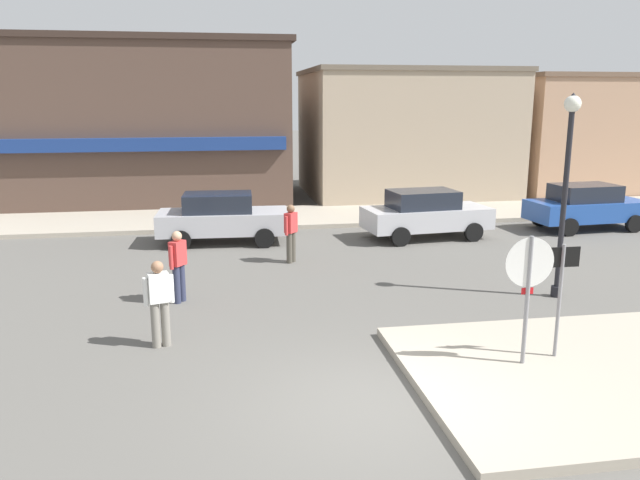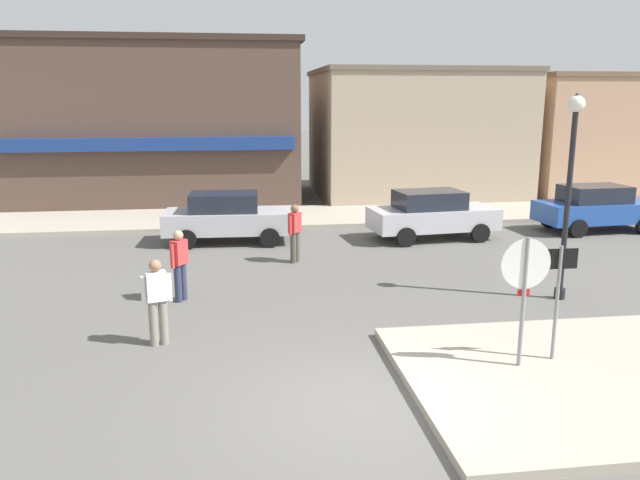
{
  "view_description": "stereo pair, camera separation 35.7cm",
  "coord_description": "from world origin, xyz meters",
  "px_view_note": "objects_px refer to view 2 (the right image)",
  "views": [
    {
      "loc": [
        -2.15,
        -8.16,
        4.43
      ],
      "look_at": [
        -0.04,
        4.5,
        1.5
      ],
      "focal_mm": 35.0,
      "sensor_mm": 36.0,
      "label": 1
    },
    {
      "loc": [
        -1.8,
        -8.21,
        4.43
      ],
      "look_at": [
        -0.04,
        4.5,
        1.5
      ],
      "focal_mm": 35.0,
      "sensor_mm": 36.0,
      "label": 2
    }
  ],
  "objects_px": {
    "parked_car_second": "(432,214)",
    "parked_car_third": "(596,207)",
    "stop_sign": "(524,285)",
    "lamp_post": "(571,168)",
    "one_way_sign": "(558,291)",
    "parked_car_nearest": "(228,217)",
    "pedestrian_crossing_near": "(180,263)",
    "pedestrian_crossing_far": "(157,300)",
    "pedestrian_kerb_side": "(295,231)"
  },
  "relations": [
    {
      "from": "parked_car_second",
      "to": "parked_car_third",
      "type": "bearing_deg",
      "value": 4.24
    },
    {
      "from": "parked_car_second",
      "to": "stop_sign",
      "type": "bearing_deg",
      "value": -99.69
    },
    {
      "from": "stop_sign",
      "to": "parked_car_third",
      "type": "xyz_separation_m",
      "value": [
        7.61,
        10.39,
        -0.71
      ]
    },
    {
      "from": "lamp_post",
      "to": "one_way_sign",
      "type": "bearing_deg",
      "value": -120.25
    },
    {
      "from": "parked_car_nearest",
      "to": "pedestrian_crossing_near",
      "type": "height_order",
      "value": "pedestrian_crossing_near"
    },
    {
      "from": "pedestrian_crossing_near",
      "to": "stop_sign",
      "type": "bearing_deg",
      "value": -38.58
    },
    {
      "from": "parked_car_nearest",
      "to": "stop_sign",
      "type": "bearing_deg",
      "value": -65.29
    },
    {
      "from": "pedestrian_crossing_near",
      "to": "pedestrian_crossing_far",
      "type": "bearing_deg",
      "value": -94.43
    },
    {
      "from": "one_way_sign",
      "to": "pedestrian_kerb_side",
      "type": "relative_size",
      "value": 1.3
    },
    {
      "from": "parked_car_third",
      "to": "pedestrian_kerb_side",
      "type": "xyz_separation_m",
      "value": [
        -10.55,
        -2.77,
        0.06
      ]
    },
    {
      "from": "pedestrian_kerb_side",
      "to": "parked_car_nearest",
      "type": "bearing_deg",
      "value": 123.73
    },
    {
      "from": "parked_car_nearest",
      "to": "parked_car_third",
      "type": "distance_m",
      "value": 12.38
    },
    {
      "from": "parked_car_second",
      "to": "parked_car_third",
      "type": "distance_m",
      "value": 5.93
    },
    {
      "from": "stop_sign",
      "to": "pedestrian_crossing_near",
      "type": "distance_m",
      "value": 7.43
    },
    {
      "from": "lamp_post",
      "to": "parked_car_third",
      "type": "relative_size",
      "value": 1.11
    },
    {
      "from": "pedestrian_crossing_far",
      "to": "lamp_post",
      "type": "bearing_deg",
      "value": 10.08
    },
    {
      "from": "pedestrian_crossing_near",
      "to": "pedestrian_kerb_side",
      "type": "height_order",
      "value": "same"
    },
    {
      "from": "parked_car_second",
      "to": "pedestrian_kerb_side",
      "type": "bearing_deg",
      "value": -153.28
    },
    {
      "from": "one_way_sign",
      "to": "parked_car_nearest",
      "type": "xyz_separation_m",
      "value": [
        -5.44,
        10.18,
        -0.52
      ]
    },
    {
      "from": "lamp_post",
      "to": "pedestrian_crossing_far",
      "type": "bearing_deg",
      "value": -169.92
    },
    {
      "from": "one_way_sign",
      "to": "pedestrian_crossing_far",
      "type": "bearing_deg",
      "value": 164.12
    },
    {
      "from": "parked_car_third",
      "to": "pedestrian_kerb_side",
      "type": "relative_size",
      "value": 2.55
    },
    {
      "from": "pedestrian_crossing_near",
      "to": "pedestrian_kerb_side",
      "type": "distance_m",
      "value": 4.14
    },
    {
      "from": "parked_car_nearest",
      "to": "one_way_sign",
      "type": "bearing_deg",
      "value": -61.87
    },
    {
      "from": "parked_car_nearest",
      "to": "parked_car_second",
      "type": "xyz_separation_m",
      "value": [
        6.46,
        -0.41,
        0.0
      ]
    },
    {
      "from": "lamp_post",
      "to": "parked_car_second",
      "type": "relative_size",
      "value": 1.09
    },
    {
      "from": "one_way_sign",
      "to": "pedestrian_crossing_far",
      "type": "relative_size",
      "value": 1.3
    },
    {
      "from": "lamp_post",
      "to": "stop_sign",
      "type": "bearing_deg",
      "value": -126.56
    },
    {
      "from": "lamp_post",
      "to": "parked_car_second",
      "type": "xyz_separation_m",
      "value": [
        -0.98,
        6.34,
        -2.15
      ]
    },
    {
      "from": "one_way_sign",
      "to": "pedestrian_crossing_far",
      "type": "distance_m",
      "value": 6.94
    },
    {
      "from": "pedestrian_crossing_far",
      "to": "pedestrian_crossing_near",
      "type": "bearing_deg",
      "value": 85.57
    },
    {
      "from": "parked_car_nearest",
      "to": "pedestrian_kerb_side",
      "type": "bearing_deg",
      "value": -56.27
    },
    {
      "from": "one_way_sign",
      "to": "pedestrian_crossing_far",
      "type": "height_order",
      "value": "one_way_sign"
    },
    {
      "from": "pedestrian_kerb_side",
      "to": "pedestrian_crossing_far",
      "type": "bearing_deg",
      "value": -118.8
    },
    {
      "from": "stop_sign",
      "to": "parked_car_second",
      "type": "distance_m",
      "value": 10.12
    },
    {
      "from": "parked_car_third",
      "to": "parked_car_nearest",
      "type": "bearing_deg",
      "value": -179.85
    },
    {
      "from": "stop_sign",
      "to": "one_way_sign",
      "type": "distance_m",
      "value": 0.72
    },
    {
      "from": "parked_car_third",
      "to": "pedestrian_crossing_far",
      "type": "relative_size",
      "value": 2.55
    },
    {
      "from": "parked_car_nearest",
      "to": "pedestrian_crossing_far",
      "type": "relative_size",
      "value": 2.53
    },
    {
      "from": "stop_sign",
      "to": "pedestrian_kerb_side",
      "type": "relative_size",
      "value": 1.43
    },
    {
      "from": "lamp_post",
      "to": "pedestrian_crossing_far",
      "type": "height_order",
      "value": "lamp_post"
    },
    {
      "from": "stop_sign",
      "to": "parked_car_nearest",
      "type": "distance_m",
      "value": 11.42
    },
    {
      "from": "one_way_sign",
      "to": "pedestrian_crossing_near",
      "type": "bearing_deg",
      "value": 145.52
    },
    {
      "from": "parked_car_third",
      "to": "pedestrian_crossing_far",
      "type": "distance_m",
      "value": 15.94
    },
    {
      "from": "pedestrian_crossing_near",
      "to": "pedestrian_crossing_far",
      "type": "distance_m",
      "value": 2.55
    },
    {
      "from": "stop_sign",
      "to": "parked_car_third",
      "type": "bearing_deg",
      "value": 53.78
    },
    {
      "from": "stop_sign",
      "to": "pedestrian_crossing_far",
      "type": "distance_m",
      "value": 6.37
    },
    {
      "from": "pedestrian_crossing_far",
      "to": "pedestrian_kerb_side",
      "type": "distance_m",
      "value": 6.33
    },
    {
      "from": "pedestrian_crossing_far",
      "to": "pedestrian_kerb_side",
      "type": "relative_size",
      "value": 1.0
    },
    {
      "from": "parked_car_third",
      "to": "pedestrian_crossing_near",
      "type": "xyz_separation_m",
      "value": [
        -13.4,
        -5.77,
        0.06
      ]
    }
  ]
}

